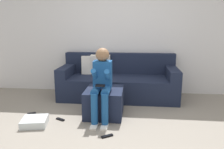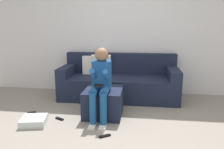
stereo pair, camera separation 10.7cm
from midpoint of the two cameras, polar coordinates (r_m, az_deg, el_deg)
The scene contains 9 objects.
ground_plane at distance 3.28m, azimuth 0.45°, elevation -14.84°, with size 7.95×7.95×0.00m, color gray.
wall_back at distance 5.01m, azimuth 3.48°, elevation 11.19°, with size 6.11×0.10×2.78m, color silver.
couch_sectional at distance 4.71m, azimuth 2.29°, elevation -1.95°, with size 2.41×0.92×0.91m.
ottoman at distance 3.82m, azimuth -1.35°, elevation -7.05°, with size 0.62×0.68×0.45m, color #192138.
person_seated at distance 3.51m, azimuth -2.04°, elevation -1.50°, with size 0.29×0.63×1.16m.
storage_bin at distance 3.71m, azimuth -18.58°, elevation -11.17°, with size 0.37×0.36×0.11m, color silver.
remote_near_ottoman at distance 3.19m, azimuth -0.85°, elevation -15.47°, with size 0.17×0.04×0.02m, color black.
remote_by_storage_bin at distance 3.79m, azimuth -12.49°, elevation -11.01°, with size 0.16×0.05×0.02m, color black.
remote_under_side_table at distance 4.18m, azimuth -19.19°, elevation -9.17°, with size 0.14×0.04×0.02m, color black.
Camera 2 is at (0.41, -2.88, 1.51)m, focal length 35.69 mm.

